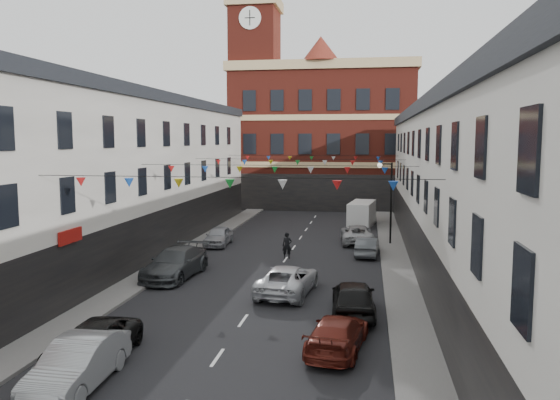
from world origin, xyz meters
The scene contains 20 objects.
ground centered at (0.00, 0.00, 0.00)m, with size 160.00×160.00×0.00m, color black.
pavement_left centered at (-6.90, 2.00, 0.07)m, with size 1.80×64.00×0.15m, color #605E5B.
pavement_right centered at (6.90, 2.00, 0.07)m, with size 1.80×64.00×0.15m, color #605E5B.
terrace_left centered at (-11.78, 1.00, 5.35)m, with size 8.40×56.00×10.70m.
terrace_right centered at (11.78, 1.00, 4.85)m, with size 8.40×56.00×9.70m.
civic_building centered at (0.00, 37.95, 8.14)m, with size 20.60×13.30×18.50m.
clock_tower centered at (-7.50, 35.00, 14.93)m, with size 5.60×5.60×30.00m.
distant_hill centered at (-4.00, 62.00, 5.00)m, with size 40.00×14.00×10.00m, color #2D4E24.
street_lamp centered at (6.55, 14.00, 3.90)m, with size 1.10×0.36×6.00m.
car_left_b centered at (-3.61, -10.90, 0.75)m, with size 1.58×4.54×1.50m, color #979A9E.
car_left_c centered at (-4.14, -9.00, 0.64)m, with size 2.12×4.59×1.28m, color black.
car_left_d centered at (-5.36, 2.56, 0.81)m, with size 2.28×5.61×1.63m, color #3A3E41.
car_left_e centered at (-5.50, 11.96, 0.68)m, with size 1.60×3.98×1.36m, color #9FA1A7.
car_right_c centered at (4.11, -6.69, 0.64)m, with size 1.80×4.43×1.29m, color #5E1B12.
car_right_d centered at (4.57, -2.53, 0.78)m, with size 1.84×4.58×1.56m, color black.
car_right_e centered at (5.15, 10.01, 0.64)m, with size 1.36×3.89×1.28m, color #4B4E52.
car_right_f centered at (4.39, 14.43, 0.68)m, with size 2.27×4.93×1.37m, color #A7A9AC.
moving_car centered at (1.26, 0.34, 0.71)m, with size 2.37×5.15×1.43m, color silver.
white_van centered at (4.65, 22.66, 1.08)m, with size 1.88×4.90×2.17m, color silver.
pedestrian centered at (0.06, 8.33, 0.85)m, with size 0.62×0.41×1.70m, color black.
Camera 1 is at (5.08, -25.78, 7.57)m, focal length 35.00 mm.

